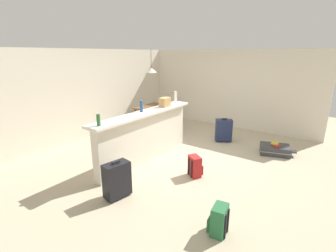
{
  "coord_description": "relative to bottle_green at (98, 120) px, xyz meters",
  "views": [
    {
      "loc": [
        -4.69,
        -2.94,
        2.37
      ],
      "look_at": [
        -0.14,
        0.34,
        0.72
      ],
      "focal_mm": 26.34,
      "sensor_mm": 36.0,
      "label": 1
    }
  ],
  "objects": [
    {
      "name": "wall_right",
      "position": [
        5.06,
        -0.2,
        0.0
      ],
      "size": [
        0.1,
        6.0,
        2.5
      ],
      "primitive_type": "cube",
      "color": "silver",
      "rests_on": "ground_plane"
    },
    {
      "name": "backpack_red",
      "position": [
        1.28,
        -1.25,
        -1.04
      ],
      "size": [
        0.33,
        0.34,
        0.42
      ],
      "color": "red",
      "rests_on": "ground_plane"
    },
    {
      "name": "pendant_lamp",
      "position": [
        3.31,
        1.51,
        0.63
      ],
      "size": [
        0.34,
        0.34,
        0.74
      ],
      "color": "black"
    },
    {
      "name": "backpack_green",
      "position": [
        0.02,
        -2.34,
        -1.04
      ],
      "size": [
        0.3,
        0.28,
        0.42
      ],
      "color": "#286B3D",
      "rests_on": "ground_plane"
    },
    {
      "name": "bar_countertop",
      "position": [
        1.3,
        0.05,
        -0.13
      ],
      "size": [
        2.96,
        0.4,
        0.05
      ],
      "primitive_type": "cube",
      "color": "white",
      "rests_on": "partition_half_wall"
    },
    {
      "name": "dining_chair_near_partition",
      "position": [
        3.28,
        0.94,
        -0.73
      ],
      "size": [
        0.44,
        0.44,
        0.93
      ],
      "color": "black",
      "rests_on": "ground_plane"
    },
    {
      "name": "grocery_bag",
      "position": [
        2.0,
        0.02,
        0.0
      ],
      "size": [
        0.26,
        0.18,
        0.22
      ],
      "primitive_type": "cube",
      "color": "tan",
      "rests_on": "bar_countertop"
    },
    {
      "name": "dining_table",
      "position": [
        3.34,
        1.48,
        -0.6
      ],
      "size": [
        1.1,
        0.8,
        0.74
      ],
      "color": "brown",
      "rests_on": "ground_plane"
    },
    {
      "name": "book_stack",
      "position": [
        3.4,
        -2.29,
        -1.0
      ],
      "size": [
        0.3,
        0.23,
        0.06
      ],
      "color": "#AD2D2D",
      "rests_on": "suitcase_flat_charcoal"
    },
    {
      "name": "suitcase_upright_navy",
      "position": [
        3.51,
        -0.89,
        -0.92
      ],
      "size": [
        0.44,
        0.5,
        0.67
      ],
      "color": "#1E284C",
      "rests_on": "ground_plane"
    },
    {
      "name": "bottle_white",
      "position": [
        2.55,
        0.09,
        0.04
      ],
      "size": [
        0.07,
        0.07,
        0.3
      ],
      "primitive_type": "cylinder",
      "color": "silver",
      "rests_on": "bar_countertop"
    },
    {
      "name": "wall_back",
      "position": [
        2.01,
        2.55,
        0.0
      ],
      "size": [
        6.6,
        0.1,
        2.5
      ],
      "primitive_type": "cube",
      "color": "silver",
      "rests_on": "ground_plane"
    },
    {
      "name": "bottle_green",
      "position": [
        0.0,
        0.0,
        0.0
      ],
      "size": [
        0.07,
        0.07,
        0.21
      ],
      "primitive_type": "cylinder",
      "color": "#2D6B38",
      "rests_on": "bar_countertop"
    },
    {
      "name": "partition_half_wall",
      "position": [
        1.3,
        0.05,
        -0.7
      ],
      "size": [
        2.8,
        0.2,
        1.09
      ],
      "primitive_type": "cube",
      "color": "silver",
      "rests_on": "ground_plane"
    },
    {
      "name": "suitcase_flat_charcoal",
      "position": [
        3.41,
        -2.28,
        -1.14
      ],
      "size": [
        0.68,
        0.89,
        0.22
      ],
      "color": "#38383D",
      "rests_on": "ground_plane"
    },
    {
      "name": "bottle_blue",
      "position": [
        1.26,
        0.12,
        0.02
      ],
      "size": [
        0.07,
        0.07,
        0.25
      ],
      "primitive_type": "cylinder",
      "color": "#284C89",
      "rests_on": "bar_countertop"
    },
    {
      "name": "ground_plane",
      "position": [
        2.01,
        -0.5,
        -1.27
      ],
      "size": [
        13.0,
        13.0,
        0.05
      ],
      "primitive_type": "cube",
      "color": "#BCAD8E"
    },
    {
      "name": "suitcase_upright_black",
      "position": [
        -0.16,
        -0.56,
        -0.92
      ],
      "size": [
        0.47,
        0.31,
        0.67
      ],
      "color": "black",
      "rests_on": "ground_plane"
    }
  ]
}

